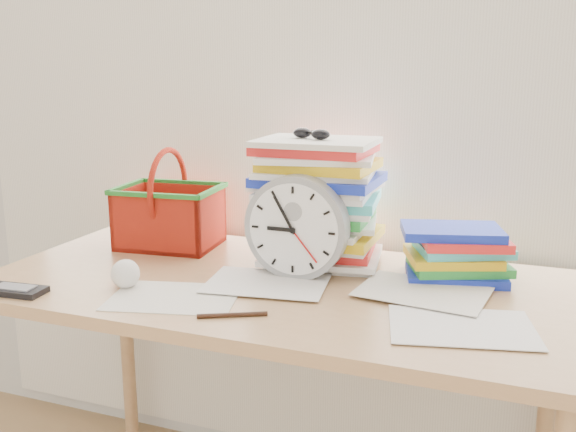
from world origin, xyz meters
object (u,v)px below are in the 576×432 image
at_px(paper_stack, 319,202).
at_px(calculator, 15,290).
at_px(book_stack, 456,252).
at_px(basket, 169,199).
at_px(desk, 274,310).
at_px(clock, 297,227).

height_order(paper_stack, calculator, paper_stack).
bearing_deg(book_stack, basket, 179.42).
xyz_separation_m(book_stack, basket, (-0.80, 0.01, 0.07)).
bearing_deg(desk, book_stack, 23.59).
height_order(desk, paper_stack, paper_stack).
height_order(paper_stack, book_stack, paper_stack).
relative_size(book_stack, basket, 0.92).
xyz_separation_m(desk, paper_stack, (0.05, 0.18, 0.24)).
bearing_deg(basket, clock, -23.66).
xyz_separation_m(paper_stack, book_stack, (0.35, -0.00, -0.10)).
bearing_deg(paper_stack, book_stack, -0.81).
bearing_deg(basket, paper_stack, -5.94).
bearing_deg(book_stack, clock, -159.51).
bearing_deg(desk, paper_stack, 73.76).
height_order(desk, book_stack, book_stack).
bearing_deg(calculator, desk, 23.92).
xyz_separation_m(clock, basket, (-0.44, 0.14, 0.01)).
height_order(desk, calculator, calculator).
distance_m(paper_stack, basket, 0.45).
bearing_deg(basket, book_stack, -6.12).
xyz_separation_m(clock, calculator, (-0.56, -0.33, -0.12)).
xyz_separation_m(desk, calculator, (-0.52, -0.29, 0.08)).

